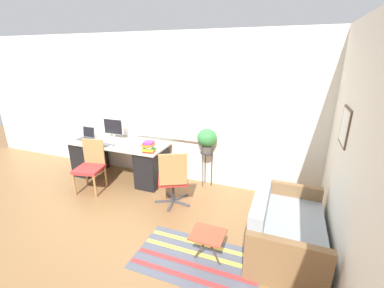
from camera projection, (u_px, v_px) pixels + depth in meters
name	position (u px, v px, depth m)	size (l,w,h in m)	color
ground_plane	(140.00, 192.00, 4.58)	(14.00, 14.00, 0.00)	olive
wall_back_with_window	(159.00, 108.00, 4.83)	(9.00, 0.12, 2.70)	white
wall_right_with_picture	(343.00, 138.00, 3.13)	(0.08, 9.00, 2.70)	white
desk	(119.00, 159.00, 5.00)	(1.93, 0.72, 0.72)	beige
laptop	(87.00, 136.00, 5.11)	(0.28, 0.24, 0.23)	#4C4C51
monitor	(113.00, 128.00, 5.05)	(0.44, 0.14, 0.41)	silver
keyboard	(100.00, 144.00, 4.79)	(0.43, 0.15, 0.02)	slate
mouse	(113.00, 145.00, 4.72)	(0.04, 0.07, 0.04)	slate
book_stack	(148.00, 147.00, 4.37)	(0.24, 0.20, 0.20)	red
desk_chair_wooden	(91.00, 165.00, 4.53)	(0.51, 0.52, 0.90)	#B2844C
office_chair_swivel	(173.00, 178.00, 4.03)	(0.61, 0.62, 0.94)	#47474C
couch_loveseat	(284.00, 230.00, 3.18)	(0.84, 1.36, 0.73)	#9EA8B2
plant_stand	(207.00, 157.00, 4.63)	(0.23, 0.23, 0.66)	#333338
potted_plant	(207.00, 139.00, 4.52)	(0.35, 0.35, 0.43)	#514C47
floor_rug_striped	(197.00, 260.00, 3.04)	(1.48, 0.82, 0.01)	#565B6B
folding_stool	(208.00, 236.00, 2.92)	(0.38, 0.32, 0.40)	#B24C33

